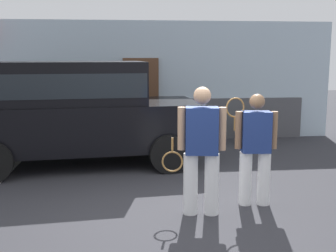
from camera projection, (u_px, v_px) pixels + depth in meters
ground_plane at (177, 216)px, 5.83m from camera, size 40.00×40.00×0.00m
house_frontage at (150, 84)px, 11.01m from camera, size 9.53×0.40×3.03m
parked_suv at (77, 108)px, 8.40m from camera, size 4.76×2.51×2.05m
tennis_player_man at (201, 150)px, 5.77m from camera, size 0.89×0.33×1.76m
tennis_player_woman at (255, 148)px, 6.15m from camera, size 0.74×0.30×1.63m
potted_plant_by_porch at (247, 129)px, 10.52m from camera, size 0.52×0.52×0.69m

